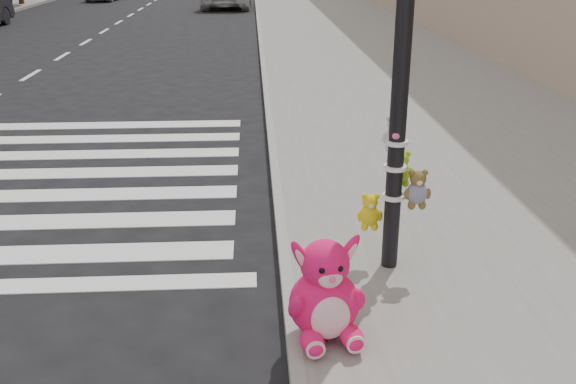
{
  "coord_description": "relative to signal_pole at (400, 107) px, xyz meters",
  "views": [
    {
      "loc": [
        1.25,
        -3.95,
        3.19
      ],
      "look_at": [
        1.6,
        2.33,
        0.75
      ],
      "focal_mm": 40.0,
      "sensor_mm": 36.0,
      "label": 1
    }
  ],
  "objects": [
    {
      "name": "sidewalk_near",
      "position": [
        2.39,
        8.19,
        -1.71
      ],
      "size": [
        7.0,
        80.0,
        0.14
      ],
      "primitive_type": "cube",
      "color": "slate",
      "rests_on": "ground"
    },
    {
      "name": "curb_edge",
      "position": [
        -1.06,
        8.19,
        -1.71
      ],
      "size": [
        0.12,
        80.0,
        0.15
      ],
      "primitive_type": "cube",
      "color": "gray",
      "rests_on": "ground"
    },
    {
      "name": "signal_pole",
      "position": [
        0.0,
        0.0,
        0.0
      ],
      "size": [
        0.69,
        0.49,
        4.0
      ],
      "color": "black",
      "rests_on": "sidewalk_near"
    },
    {
      "name": "pink_bunny",
      "position": [
        -0.81,
        -1.24,
        -1.26
      ],
      "size": [
        0.66,
        0.74,
        0.91
      ],
      "rotation": [
        0.0,
        0.0,
        0.16
      ],
      "color": "#FF1564",
      "rests_on": "sidewalk_near"
    },
    {
      "name": "red_teddy",
      "position": [
        -0.81,
        -1.31,
        -1.52
      ],
      "size": [
        0.18,
        0.16,
        0.22
      ],
      "primitive_type": null,
      "rotation": [
        0.0,
        0.0,
        0.41
      ],
      "color": "#BA1239",
      "rests_on": "sidewalk_near"
    }
  ]
}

